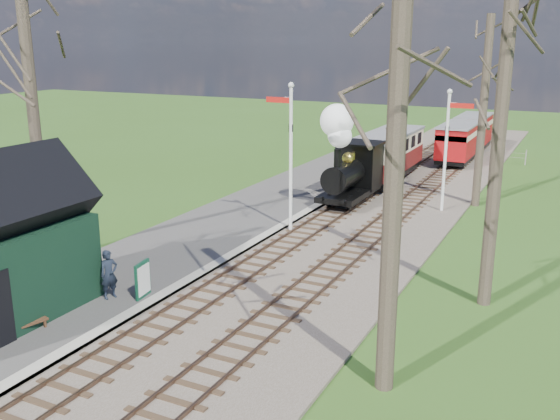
{
  "coord_description": "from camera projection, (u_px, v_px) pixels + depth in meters",
  "views": [
    {
      "loc": [
        10.1,
        -6.66,
        7.81
      ],
      "look_at": [
        -0.06,
        13.73,
        1.6
      ],
      "focal_mm": 40.0,
      "sensor_mm": 36.0,
      "label": 1
    }
  ],
  "objects": [
    {
      "name": "distant_hills",
      "position": [
        488.0,
        257.0,
        71.39
      ],
      "size": [
        114.4,
        48.0,
        22.02
      ],
      "color": "#385B23",
      "rests_on": "ground"
    },
    {
      "name": "ballast_bed",
      "position": [
        380.0,
        204.0,
        30.57
      ],
      "size": [
        8.0,
        60.0,
        0.1
      ],
      "primitive_type": "cube",
      "color": "brown",
      "rests_on": "ground"
    },
    {
      "name": "track_near",
      "position": [
        355.0,
        200.0,
        31.12
      ],
      "size": [
        1.6,
        60.0,
        0.15
      ],
      "color": "brown",
      "rests_on": "ground"
    },
    {
      "name": "track_far",
      "position": [
        406.0,
        206.0,
        30.0
      ],
      "size": [
        1.6,
        60.0,
        0.15
      ],
      "color": "brown",
      "rests_on": "ground"
    },
    {
      "name": "platform",
      "position": [
        208.0,
        234.0,
        25.72
      ],
      "size": [
        5.0,
        44.0,
        0.2
      ],
      "primitive_type": "cube",
      "color": "#474442",
      "rests_on": "ground"
    },
    {
      "name": "coping_strip",
      "position": [
        257.0,
        241.0,
        24.73
      ],
      "size": [
        0.4,
        44.0,
        0.21
      ],
      "primitive_type": "cube",
      "color": "#B2AD9E",
      "rests_on": "ground"
    },
    {
      "name": "semaphore_near",
      "position": [
        289.0,
        147.0,
        25.34
      ],
      "size": [
        1.22,
        0.24,
        6.22
      ],
      "color": "silver",
      "rests_on": "ground"
    },
    {
      "name": "semaphore_far",
      "position": [
        448.0,
        142.0,
        28.38
      ],
      "size": [
        1.22,
        0.24,
        5.72
      ],
      "color": "silver",
      "rests_on": "ground"
    },
    {
      "name": "bare_trees",
      "position": [
        268.0,
        129.0,
        18.93
      ],
      "size": [
        15.51,
        22.39,
        12.0
      ],
      "color": "#382D23",
      "rests_on": "ground"
    },
    {
      "name": "fence_line",
      "position": [
        429.0,
        149.0,
        42.96
      ],
      "size": [
        12.6,
        0.08,
        1.0
      ],
      "color": "slate",
      "rests_on": "ground"
    },
    {
      "name": "locomotive",
      "position": [
        350.0,
        161.0,
        29.77
      ],
      "size": [
        1.96,
        4.57,
        4.9
      ],
      "color": "black",
      "rests_on": "ground"
    },
    {
      "name": "coach",
      "position": [
        387.0,
        154.0,
        35.17
      ],
      "size": [
        2.28,
        7.83,
        2.4
      ],
      "color": "black",
      "rests_on": "ground"
    },
    {
      "name": "red_carriage_a",
      "position": [
        458.0,
        142.0,
        40.02
      ],
      "size": [
        2.03,
        5.02,
        2.13
      ],
      "color": "black",
      "rests_on": "ground"
    },
    {
      "name": "red_carriage_b",
      "position": [
        473.0,
        132.0,
        44.77
      ],
      "size": [
        2.03,
        5.02,
        2.13
      ],
      "color": "black",
      "rests_on": "ground"
    },
    {
      "name": "sign_board",
      "position": [
        143.0,
        280.0,
        19.0
      ],
      "size": [
        0.2,
        0.77,
        1.12
      ],
      "color": "#0E432B",
      "rests_on": "platform"
    },
    {
      "name": "bench",
      "position": [
        19.0,
        319.0,
        16.75
      ],
      "size": [
        0.75,
        1.45,
        0.79
      ],
      "color": "#4E2F1C",
      "rests_on": "platform"
    },
    {
      "name": "person",
      "position": [
        109.0,
        274.0,
        18.89
      ],
      "size": [
        0.55,
        0.65,
        1.52
      ],
      "primitive_type": "imported",
      "rotation": [
        0.0,
        0.0,
        1.18
      ],
      "color": "#1B2231",
      "rests_on": "platform"
    }
  ]
}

